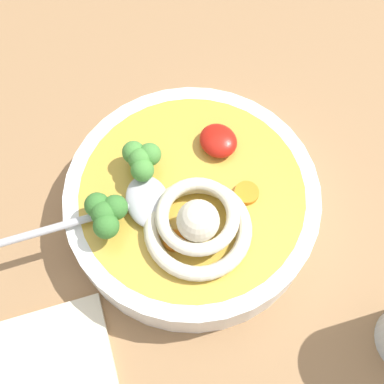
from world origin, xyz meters
The scene contains 9 objects.
table_slab centered at (0.00, 0.00, 1.46)cm, with size 136.26×136.26×2.92cm, color #936D47.
soup_bowl centered at (1.04, 1.05, 5.69)cm, with size 26.90×26.90×5.36cm.
noodle_pile centered at (-2.62, 3.02, 9.77)cm, with size 11.85×11.62×4.76cm.
soup_spoon centered at (2.98, 6.83, 9.08)cm, with size 8.71×17.39×1.60cm.
chili_sauce_dollop centered at (3.92, -4.54, 9.25)cm, with size 4.31×3.88×1.94cm, color #B2190F.
broccoli_floret_front centered at (3.17, 9.84, 10.74)cm, with size 4.96×4.27×3.92cm.
broccoli_floret_near_spoon centered at (6.17, 3.70, 10.61)cm, with size 4.69×4.04×3.71cm.
carrot_slice_rear centered at (-2.49, -3.34, 8.58)cm, with size 2.54×2.54×0.60cm, color orange.
carrot_slice_beside_chili centered at (-2.31, 5.71, 8.54)cm, with size 2.19×2.19×0.52cm, color orange.
Camera 1 is at (-17.17, 14.38, 55.33)cm, focal length 47.03 mm.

